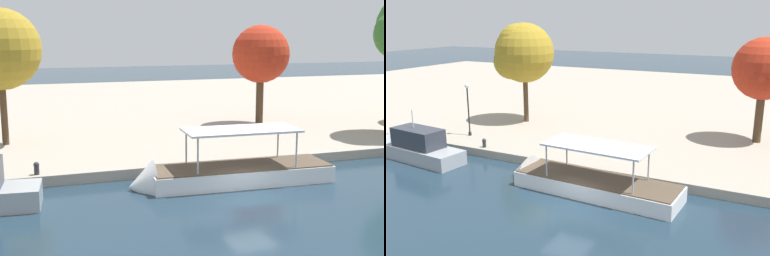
# 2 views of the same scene
# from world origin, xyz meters

# --- Properties ---
(ground_plane) EXTENTS (220.00, 220.00, 0.00)m
(ground_plane) POSITION_xyz_m (0.00, 0.00, 0.00)
(ground_plane) COLOR #1E3342
(dock_promenade) EXTENTS (120.00, 55.00, 0.65)m
(dock_promenade) POSITION_xyz_m (0.00, 32.69, 0.33)
(dock_promenade) COLOR #A39989
(dock_promenade) RESTS_ON ground_plane
(tour_boat_1) EXTENTS (11.94, 3.63, 4.32)m
(tour_boat_1) POSITION_xyz_m (-0.43, 2.77, 0.37)
(tour_boat_1) COLOR white
(tour_boat_1) RESTS_ON ground_plane
(mooring_bollard_0) EXTENTS (0.33, 0.33, 0.74)m
(mooring_bollard_0) POSITION_xyz_m (-10.68, 5.75, 1.05)
(mooring_bollard_0) COLOR #2D2D33
(mooring_bollard_0) RESTS_ON dock_promenade
(tree_1) EXTENTS (5.05, 5.11, 8.65)m
(tree_1) POSITION_xyz_m (8.62, 16.98, 6.69)
(tree_1) COLOR #4C3823
(tree_1) RESTS_ON dock_promenade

